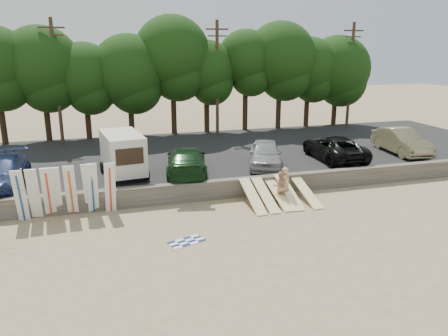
{
  "coord_description": "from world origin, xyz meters",
  "views": [
    {
      "loc": [
        -7.36,
        -18.01,
        7.8
      ],
      "look_at": [
        -1.23,
        3.0,
        1.64
      ],
      "focal_mm": 35.0,
      "sensor_mm": 36.0,
      "label": 1
    }
  ],
  "objects": [
    {
      "name": "seawall",
      "position": [
        0.0,
        3.0,
        0.5
      ],
      "size": [
        44.0,
        0.5,
        1.0
      ],
      "primitive_type": "cube",
      "color": "#6B6356",
      "rests_on": "ground"
    },
    {
      "name": "beachgoer_a",
      "position": [
        1.56,
        1.55,
        0.93
      ],
      "size": [
        0.7,
        0.48,
        1.85
      ],
      "primitive_type": "imported",
      "rotation": [
        0.0,
        0.0,
        3.19
      ],
      "color": "tan",
      "rests_on": "ground"
    },
    {
      "name": "car_3",
      "position": [
        7.08,
        6.24,
        1.47
      ],
      "size": [
        2.79,
        5.62,
        1.53
      ],
      "primitive_type": "imported",
      "rotation": [
        0.0,
        0.0,
        3.1
      ],
      "color": "black",
      "rests_on": "parking_lot"
    },
    {
      "name": "car_0",
      "position": [
        -12.28,
        5.71,
        1.5
      ],
      "size": [
        2.3,
        5.52,
        1.59
      ],
      "primitive_type": "imported",
      "rotation": [
        0.0,
        0.0,
        -0.01
      ],
      "color": "#121D3F",
      "rests_on": "parking_lot"
    },
    {
      "name": "surfboard_low_3",
      "position": [
        1.77,
        1.41,
        0.57
      ],
      "size": [
        0.56,
        2.83,
        1.14
      ],
      "primitive_type": "cube",
      "rotation": [
        0.37,
        0.0,
        0.0
      ],
      "color": "#FFE6A0",
      "rests_on": "ground"
    },
    {
      "name": "car_1",
      "position": [
        -2.72,
        5.49,
        1.48
      ],
      "size": [
        3.19,
        5.71,
        1.56
      ],
      "primitive_type": "imported",
      "rotation": [
        0.0,
        0.0,
        2.95
      ],
      "color": "black",
      "rests_on": "parking_lot"
    },
    {
      "name": "gear_bag",
      "position": [
        0.61,
        1.96,
        0.11
      ],
      "size": [
        0.32,
        0.28,
        0.22
      ],
      "primitive_type": "cube",
      "rotation": [
        0.0,
        0.0,
        -0.1
      ],
      "color": "#F14F1C",
      "rests_on": "ground"
    },
    {
      "name": "surfboard_upright_4",
      "position": [
        -8.82,
        2.51,
        1.27
      ],
      "size": [
        0.52,
        0.66,
        2.54
      ],
      "primitive_type": "cube",
      "rotation": [
        0.23,
        0.0,
        -0.02
      ],
      "color": "white",
      "rests_on": "ground"
    },
    {
      "name": "surfboard_low_2",
      "position": [
        1.24,
        1.51,
        0.46
      ],
      "size": [
        0.56,
        2.9,
        0.92
      ],
      "primitive_type": "cube",
      "rotation": [
        0.29,
        0.0,
        0.0
      ],
      "color": "#FFE6A0",
      "rests_on": "ground"
    },
    {
      "name": "surfboard_upright_6",
      "position": [
        -7.85,
        2.55,
        1.28
      ],
      "size": [
        0.54,
        0.6,
        2.56
      ],
      "primitive_type": "cube",
      "rotation": [
        0.19,
        0.0,
        0.08
      ],
      "color": "white",
      "rests_on": "ground"
    },
    {
      "name": "box_trailer",
      "position": [
        -6.17,
        6.17,
        2.07
      ],
      "size": [
        2.58,
        4.05,
        2.44
      ],
      "rotation": [
        0.0,
        0.0,
        0.13
      ],
      "color": "beige",
      "rests_on": "parking_lot"
    },
    {
      "name": "surfboard_upright_1",
      "position": [
        -10.41,
        2.47,
        1.27
      ],
      "size": [
        0.51,
        0.72,
        2.53
      ],
      "primitive_type": "cube",
      "rotation": [
        0.25,
        0.0,
        -0.02
      ],
      "color": "white",
      "rests_on": "ground"
    },
    {
      "name": "ground",
      "position": [
        0.0,
        0.0,
        0.0
      ],
      "size": [
        120.0,
        120.0,
        0.0
      ],
      "primitive_type": "plane",
      "color": "tan",
      "rests_on": "ground"
    },
    {
      "name": "surfboard_low_0",
      "position": [
        -0.2,
        1.39,
        0.53
      ],
      "size": [
        0.56,
        2.86,
        1.06
      ],
      "primitive_type": "cube",
      "rotation": [
        0.34,
        0.0,
        0.0
      ],
      "color": "#FFE6A0",
      "rests_on": "ground"
    },
    {
      "name": "treeline",
      "position": [
        0.0,
        17.52,
        6.31
      ],
      "size": [
        33.37,
        6.26,
        9.49
      ],
      "color": "#382616",
      "rests_on": "parking_lot"
    },
    {
      "name": "beach_towel",
      "position": [
        -4.22,
        -1.76,
        0.01
      ],
      "size": [
        1.9,
        1.9,
        0.0
      ],
      "primitive_type": "plane",
      "rotation": [
        0.0,
        0.0,
        0.33
      ],
      "color": "white",
      "rests_on": "ground"
    },
    {
      "name": "surfboard_upright_0",
      "position": [
        -10.98,
        2.37,
        1.27
      ],
      "size": [
        0.54,
        0.67,
        2.55
      ],
      "primitive_type": "cube",
      "rotation": [
        0.23,
        0.0,
        -0.06
      ],
      "color": "white",
      "rests_on": "ground"
    },
    {
      "name": "parking_lot",
      "position": [
        0.0,
        10.5,
        0.35
      ],
      "size": [
        44.0,
        14.5,
        0.7
      ],
      "primitive_type": "cube",
      "color": "#282828",
      "rests_on": "ground"
    },
    {
      "name": "surfboard_upright_7",
      "position": [
        -7.04,
        2.41,
        1.28
      ],
      "size": [
        0.56,
        0.63,
        2.56
      ],
      "primitive_type": "cube",
      "rotation": [
        0.2,
        0.0,
        0.11
      ],
      "color": "white",
      "rests_on": "ground"
    },
    {
      "name": "surfboard_low_1",
      "position": [
        0.49,
        1.43,
        0.51
      ],
      "size": [
        0.56,
        2.86,
        1.03
      ],
      "primitive_type": "cube",
      "rotation": [
        0.33,
        0.0,
        0.0
      ],
      "color": "#FFE6A0",
      "rests_on": "ground"
    },
    {
      "name": "cooler",
      "position": [
        0.28,
        2.4,
        0.16
      ],
      "size": [
        0.47,
        0.43,
        0.32
      ],
      "primitive_type": "cube",
      "rotation": [
        0.0,
        0.0,
        0.43
      ],
      "color": "#279153",
      "rests_on": "ground"
    },
    {
      "name": "beachgoer_b",
      "position": [
        1.36,
        1.57,
        0.82
      ],
      "size": [
        0.99,
        0.91,
        1.64
      ],
      "primitive_type": "imported",
      "rotation": [
        0.0,
        0.0,
        2.69
      ],
      "color": "tan",
      "rests_on": "ground"
    },
    {
      "name": "utility_poles",
      "position": [
        2.0,
        16.0,
        5.43
      ],
      "size": [
        25.8,
        0.26,
        9.0
      ],
      "color": "#473321",
      "rests_on": "parking_lot"
    },
    {
      "name": "car_4",
      "position": [
        12.29,
        6.36,
        1.54
      ],
      "size": [
        2.29,
        5.26,
        1.68
      ],
      "primitive_type": "imported",
      "rotation": [
        0.0,
        0.0,
        -0.1
      ],
      "color": "#807751",
      "rests_on": "parking_lot"
    },
    {
      "name": "surfboard_upright_5",
      "position": [
        -8.01,
        2.57,
        1.27
      ],
      "size": [
        0.58,
        0.73,
        2.54
      ],
      "primitive_type": "cube",
      "rotation": [
        0.24,
        0.0,
        -0.12
      ],
      "color": "white",
      "rests_on": "ground"
    },
    {
      "name": "surfboard_upright_2",
      "position": [
        -9.8,
        2.5,
        1.27
      ],
      "size": [
        0.52,
        0.71,
        2.53
      ],
      "primitive_type": "cube",
      "rotation": [
        0.25,
        0.0,
        0.03
      ],
      "color": "white",
      "rests_on": "ground"
    },
    {
      "name": "car_2",
      "position": [
        2.18,
        5.77,
        1.49
      ],
      "size": [
        3.38,
        5.02,
        1.59
      ],
      "primitive_type": "imported",
      "rotation": [
        0.0,
        0.0,
        -0.36
      ],
      "color": "#99999E",
      "rests_on": "parking_lot"
    },
    {
      "name": "surfboard_upright_3",
      "position": [
        -9.5,
        2.55,
        1.26
      ],
      "size": [
        0.57,
        0.81,
        2.52
      ],
      "primitive_type": "cube",
      "rotation": [
        0.28,
        0.0,
        0.09
      ],
      "color": "white",
      "rests_on": "ground"
    },
    {
      "name": "surfboard_low_4",
      "position": [
        2.77,
        1.42,
        0.45
      ],
      "size": [
        0.56,
        2.9,
        0.9
      ],
      "primitive_type": "cube",
      "rotation": [
        0.28,
        0.0,
        0.0
      ],
      "color": "#FFE6A0",
      "rests_on": "ground"
    }
  ]
}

